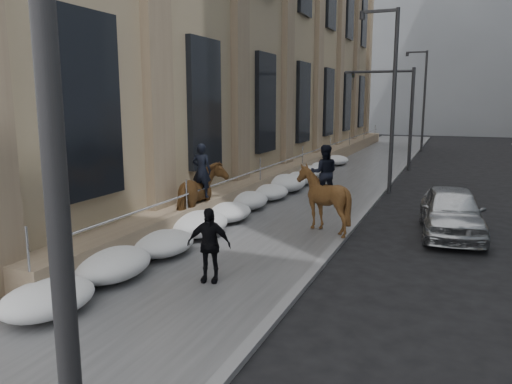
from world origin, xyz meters
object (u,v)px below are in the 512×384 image
mounted_horse_right (323,195)px  car_silver (451,211)px  pedestrian (209,245)px  mounted_horse_left (202,194)px

mounted_horse_right → car_silver: (3.72, 1.38, -0.49)m
pedestrian → car_silver: 8.29m
mounted_horse_left → car_silver: (7.39, 2.42, -0.44)m
pedestrian → car_silver: size_ratio=0.38×
mounted_horse_left → car_silver: 7.79m
mounted_horse_left → pedestrian: 4.89m
mounted_horse_right → mounted_horse_left: bearing=-0.6°
mounted_horse_right → pedestrian: bearing=60.5°
mounted_horse_right → pedestrian: 5.42m
car_silver → mounted_horse_right: bearing=-165.3°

